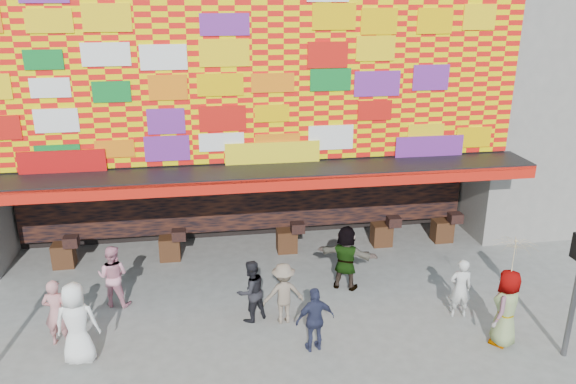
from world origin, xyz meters
The scene contains 12 objects.
ground centered at (0.00, 0.00, 0.00)m, with size 90.00×90.00×0.00m, color slate.
shop_building centered at (0.00, 8.18, 5.23)m, with size 15.20×9.40×10.00m.
ped_a centered at (-4.19, -0.08, 0.92)m, with size 0.90×0.59×1.85m, color white.
ped_b centered at (-4.77, 0.65, 0.80)m, with size 0.58×0.38×1.60m, color tan.
ped_c centered at (-0.42, 0.97, 0.78)m, with size 0.75×0.59×1.55m, color black.
ped_d centered at (0.33, 0.78, 0.76)m, with size 0.98×0.56×1.52m, color #7C6C5A.
ped_e centered at (0.85, -0.45, 0.76)m, with size 0.89×0.37×1.52m, color #2C304D.
ped_f centered at (2.20, 2.14, 0.88)m, with size 1.64×0.52×1.77m, color gray.
ped_g centered at (5.08, -0.86, 0.90)m, with size 0.88×0.57×1.81m, color gray.
ped_h centered at (4.59, 0.36, 0.76)m, with size 0.55×0.36×1.51m, color silver.
ped_i centered at (-3.76, 2.20, 0.81)m, with size 0.78×0.61×1.61m, color pink.
parasol centered at (5.08, -0.86, 2.14)m, with size 1.25×1.26×1.82m.
Camera 1 is at (-1.37, -10.81, 7.49)m, focal length 35.00 mm.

